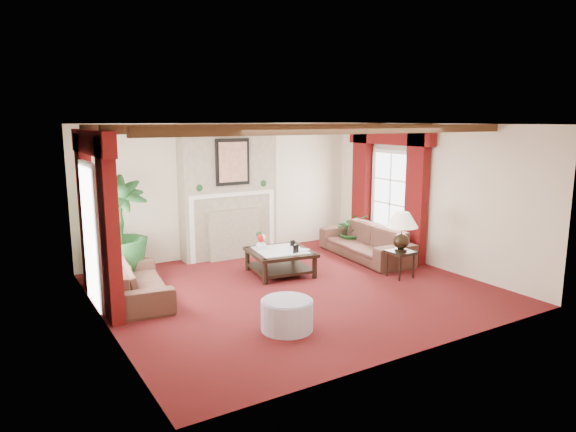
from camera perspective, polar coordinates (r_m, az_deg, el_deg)
floor at (r=8.58m, az=0.79°, el=-8.17°), size 6.00×6.00×0.00m
ceiling at (r=8.12m, az=0.84°, el=10.17°), size 6.00×6.00×0.00m
back_wall at (r=10.65m, az=-7.07°, el=2.92°), size 6.00×0.02×2.70m
left_wall at (r=7.15m, az=-20.03°, el=-1.45°), size 0.02×5.50×2.70m
right_wall at (r=10.14m, az=15.35°, el=2.23°), size 0.02×5.50×2.70m
ceiling_beams at (r=8.12m, az=0.84°, el=9.75°), size 6.00×3.00×0.12m
fireplace at (r=10.37m, az=-6.78°, el=10.20°), size 2.00×0.52×2.70m
french_door_left at (r=8.02m, az=-21.61°, el=5.34°), size 0.10×1.10×2.16m
french_door_right at (r=10.75m, az=11.56°, el=7.04°), size 0.10×1.10×2.16m
curtains_left at (r=8.02m, az=-21.03°, el=8.39°), size 0.20×2.40×2.55m
curtains_right at (r=10.66m, az=11.20°, el=9.28°), size 0.20×2.40×2.55m
sofa_left at (r=8.40m, az=-16.24°, el=-6.31°), size 2.09×1.05×0.76m
sofa_right at (r=10.53m, az=8.59°, el=-2.26°), size 2.36×1.05×0.88m
potted_palm at (r=9.37m, az=-18.29°, el=-3.83°), size 1.33×2.00×1.02m
small_plant at (r=11.19m, az=7.12°, el=-2.12°), size 1.31×1.33×0.62m
coffee_table at (r=9.35m, az=-0.88°, el=-5.16°), size 1.22×1.22×0.44m
side_table at (r=9.38m, az=12.36°, el=-5.23°), size 0.44×0.44×0.48m
ottoman at (r=6.96m, az=-0.11°, el=-10.95°), size 0.70×0.70×0.41m
table_lamp at (r=9.24m, az=12.51°, el=-1.65°), size 0.56×0.56×0.72m
flower_vase at (r=9.38m, az=-3.01°, el=-3.16°), size 0.26×0.26×0.18m
book at (r=9.14m, az=1.16°, el=-3.14°), size 0.24×0.23×0.30m
photo_frame_a at (r=9.08m, az=0.87°, el=-3.72°), size 0.11×0.03×0.15m
photo_frame_b at (r=9.57m, az=0.49°, el=-3.06°), size 0.09×0.03×0.12m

